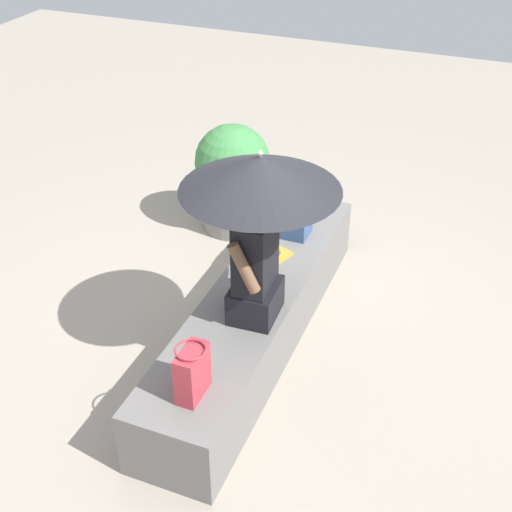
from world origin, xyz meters
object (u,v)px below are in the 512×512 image
at_px(parasol, 260,173).
at_px(handbag_black, 192,372).
at_px(person_seated, 255,263).
at_px(planter_near, 233,176).
at_px(magazine, 271,256).
at_px(tote_bag_canvas, 297,220).

bearing_deg(parasol, handbag_black, -4.51).
xyz_separation_m(person_seated, handbag_black, (0.77, -0.05, -0.23)).
bearing_deg(planter_near, handbag_black, 18.64).
height_order(magazine, planter_near, planter_near).
bearing_deg(handbag_black, planter_near, -161.36).
relative_size(person_seated, magazine, 3.21).
bearing_deg(tote_bag_canvas, magazine, -11.39).
distance_m(parasol, magazine, 1.15).
height_order(handbag_black, planter_near, planter_near).
bearing_deg(magazine, tote_bag_canvas, -172.18).
relative_size(person_seated, tote_bag_canvas, 3.34).
height_order(handbag_black, magazine, handbag_black).
distance_m(person_seated, parasol, 0.59).
bearing_deg(person_seated, tote_bag_canvas, -176.08).
distance_m(handbag_black, tote_bag_canvas, 1.77).
bearing_deg(parasol, tote_bag_canvas, -175.19).
xyz_separation_m(person_seated, parasol, (-0.04, 0.01, 0.58)).
bearing_deg(parasol, planter_near, -151.06).
relative_size(tote_bag_canvas, planter_near, 0.29).
bearing_deg(parasol, magazine, -165.85).
bearing_deg(planter_near, person_seated, 27.94).
bearing_deg(tote_bag_canvas, planter_near, -128.54).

